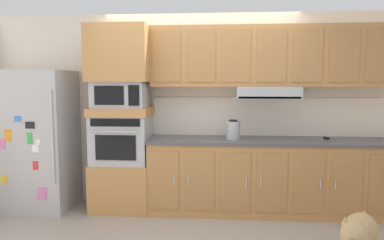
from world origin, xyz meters
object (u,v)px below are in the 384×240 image
built_in_oven (122,139)px  dog (359,234)px  electric_kettle (233,130)px  screwdriver (327,138)px  refrigerator (41,140)px  microwave (121,95)px

built_in_oven → dog: size_ratio=0.90×
electric_kettle → screwdriver: bearing=5.7°
built_in_oven → refrigerator: bearing=-176.2°
built_in_oven → dog: 2.85m
microwave → electric_kettle: size_ratio=2.68×
screwdriver → electric_kettle: (-1.15, -0.12, 0.10)m
refrigerator → microwave: size_ratio=2.73×
refrigerator → built_in_oven: (1.03, 0.07, 0.02)m
refrigerator → screwdriver: bearing=2.2°
electric_kettle → dog: 1.87m
refrigerator → dog: 3.72m
microwave → built_in_oven: bearing=179.2°
refrigerator → electric_kettle: refrigerator is taller
screwdriver → electric_kettle: bearing=-174.3°
refrigerator → dog: (3.39, -1.45, -0.48)m
dog → microwave: bearing=-95.1°
screwdriver → dog: bearing=-96.9°
refrigerator → built_in_oven: 1.03m
electric_kettle → dog: size_ratio=0.31×
refrigerator → microwave: refrigerator is taller
electric_kettle → microwave: bearing=178.1°
built_in_oven → microwave: bearing=-0.8°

